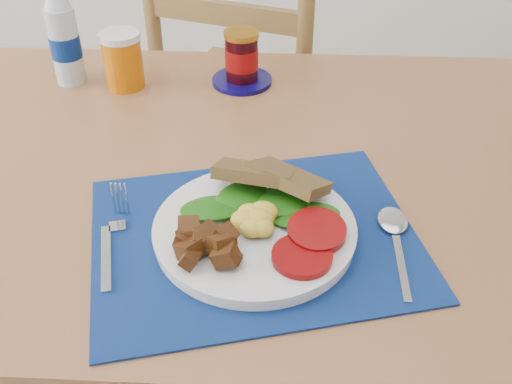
% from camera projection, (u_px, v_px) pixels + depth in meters
% --- Properties ---
extents(table, '(1.40, 0.90, 0.75)m').
position_uv_depth(table, '(205.00, 199.00, 1.09)').
color(table, brown).
rests_on(table, ground).
extents(chair_far, '(0.58, 0.57, 1.26)m').
position_uv_depth(chair_far, '(245.00, 58.00, 1.66)').
color(chair_far, brown).
rests_on(chair_far, ground).
extents(placemat, '(0.54, 0.47, 0.00)m').
position_uv_depth(placemat, '(255.00, 237.00, 0.88)').
color(placemat, black).
rests_on(placemat, table).
extents(breakfast_plate, '(0.29, 0.29, 0.07)m').
position_uv_depth(breakfast_plate, '(250.00, 227.00, 0.86)').
color(breakfast_plate, silver).
rests_on(breakfast_plate, placemat).
extents(fork, '(0.05, 0.19, 0.00)m').
position_uv_depth(fork, '(113.00, 237.00, 0.87)').
color(fork, '#B2B5BA').
rests_on(fork, placemat).
extents(spoon, '(0.05, 0.19, 0.01)m').
position_uv_depth(spoon, '(395.00, 234.00, 0.87)').
color(spoon, '#B2B5BA').
rests_on(spoon, placemat).
extents(water_bottle, '(0.06, 0.06, 0.21)m').
position_uv_depth(water_bottle, '(64.00, 39.00, 1.22)').
color(water_bottle, '#ADBFCC').
rests_on(water_bottle, table).
extents(juice_glass, '(0.08, 0.08, 0.11)m').
position_uv_depth(juice_glass, '(123.00, 62.00, 1.23)').
color(juice_glass, '#C15E05').
rests_on(juice_glass, table).
extents(jam_on_saucer, '(0.13, 0.13, 0.11)m').
position_uv_depth(jam_on_saucer, '(242.00, 61.00, 1.24)').
color(jam_on_saucer, '#08044B').
rests_on(jam_on_saucer, table).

